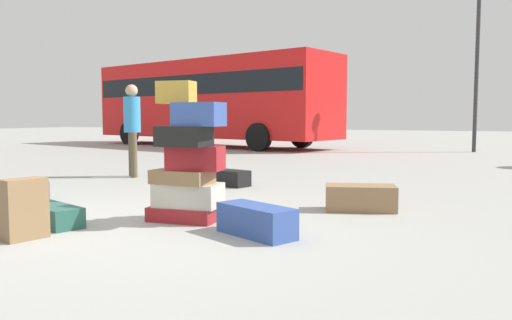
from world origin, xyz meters
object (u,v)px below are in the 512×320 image
(suitcase_brown_white_trunk, at_px, (361,198))
(suitcase_navy_right_side, at_px, (24,191))
(suitcase_brown_left_side, at_px, (24,209))
(parked_bus, at_px, (211,97))
(suitcase_teal_foreground_near, at_px, (52,215))
(lamp_post, at_px, (478,30))
(suitcase_navy_foreground_far, at_px, (256,221))
(suitcase_black_upright_blue, at_px, (229,178))
(person_bearded_onlooker, at_px, (132,122))
(suitcase_tower, at_px, (188,165))

(suitcase_brown_white_trunk, relative_size, suitcase_navy_right_side, 1.35)
(suitcase_brown_left_side, distance_m, suitcase_navy_right_side, 2.29)
(suitcase_brown_white_trunk, distance_m, parked_bus, 13.87)
(suitcase_teal_foreground_near, relative_size, lamp_post, 0.14)
(suitcase_brown_white_trunk, relative_size, lamp_post, 0.14)
(suitcase_brown_left_side, xyz_separation_m, suitcase_navy_right_side, (-1.72, 1.50, -0.14))
(suitcase_navy_foreground_far, xyz_separation_m, parked_bus, (-7.64, 12.70, 1.69))
(suitcase_black_upright_blue, bearing_deg, suitcase_navy_right_side, -111.13)
(suitcase_black_upright_blue, relative_size, lamp_post, 0.11)
(suitcase_brown_white_trunk, xyz_separation_m, suitcase_black_upright_blue, (-2.38, 1.28, -0.02))
(suitcase_brown_left_side, relative_size, suitcase_brown_white_trunk, 0.68)
(suitcase_navy_foreground_far, xyz_separation_m, person_bearded_onlooker, (-3.96, 3.30, 0.86))
(suitcase_brown_left_side, xyz_separation_m, person_bearded_onlooker, (-2.14, 4.28, 0.72))
(suitcase_teal_foreground_near, relative_size, person_bearded_onlooker, 0.47)
(suitcase_black_upright_blue, height_order, lamp_post, lamp_post)
(suitcase_tower, distance_m, suitcase_black_upright_blue, 2.83)
(suitcase_teal_foreground_near, height_order, person_bearded_onlooker, person_bearded_onlooker)
(suitcase_brown_white_trunk, relative_size, parked_bus, 0.08)
(suitcase_brown_left_side, distance_m, parked_bus, 14.94)
(suitcase_tower, height_order, suitcase_navy_foreground_far, suitcase_tower)
(suitcase_navy_foreground_far, relative_size, suitcase_brown_white_trunk, 0.99)
(suitcase_tower, relative_size, suitcase_brown_left_side, 2.70)
(suitcase_navy_right_side, height_order, parked_bus, parked_bus)
(lamp_post, bearing_deg, suitcase_black_upright_blue, -107.98)
(suitcase_tower, distance_m, lamp_post, 13.49)
(suitcase_teal_foreground_near, distance_m, suitcase_brown_left_side, 0.62)
(parked_bus, bearing_deg, suitcase_navy_right_side, -57.15)
(suitcase_tower, relative_size, suitcase_navy_foreground_far, 1.86)
(suitcase_brown_left_side, relative_size, parked_bus, 0.05)
(suitcase_navy_right_side, bearing_deg, suitcase_teal_foreground_near, -31.48)
(suitcase_brown_left_side, xyz_separation_m, parked_bus, (-5.82, 13.67, 1.56))
(suitcase_teal_foreground_near, xyz_separation_m, parked_bus, (-5.59, 13.12, 1.73))
(suitcase_navy_right_side, xyz_separation_m, person_bearded_onlooker, (-0.42, 2.77, 0.87))
(suitcase_brown_left_side, height_order, suitcase_brown_white_trunk, suitcase_brown_left_side)
(suitcase_brown_left_side, bearing_deg, suitcase_tower, 68.83)
(suitcase_navy_foreground_far, height_order, person_bearded_onlooker, person_bearded_onlooker)
(suitcase_tower, height_order, suitcase_brown_left_side, suitcase_tower)
(suitcase_brown_white_trunk, bearing_deg, lamp_post, 67.70)
(suitcase_navy_right_side, relative_size, person_bearded_onlooker, 0.35)
(suitcase_brown_left_side, bearing_deg, person_bearded_onlooker, 131.12)
(suitcase_navy_foreground_far, distance_m, suitcase_navy_right_side, 3.58)
(suitcase_teal_foreground_near, xyz_separation_m, person_bearded_onlooker, (-1.91, 3.73, 0.89))
(person_bearded_onlooker, height_order, parked_bus, parked_bus)
(parked_bus, distance_m, lamp_post, 9.38)
(suitcase_tower, bearing_deg, person_bearded_onlooker, 135.39)
(person_bearded_onlooker, bearing_deg, suitcase_navy_foreground_far, 2.99)
(suitcase_teal_foreground_near, relative_size, suitcase_black_upright_blue, 1.22)
(suitcase_navy_foreground_far, bearing_deg, person_bearded_onlooker, 164.59)
(suitcase_tower, relative_size, suitcase_teal_foreground_near, 1.87)
(suitcase_brown_left_side, distance_m, lamp_post, 14.95)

